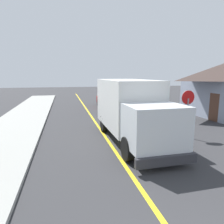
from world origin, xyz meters
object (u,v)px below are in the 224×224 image
at_px(box_truck, 131,108).
at_px(parked_car_near, 123,107).
at_px(stop_sign, 188,105).
at_px(parked_car_mid, 107,100).

bearing_deg(box_truck, parked_car_near, 77.47).
distance_m(parked_car_near, stop_sign, 6.75).
xyz_separation_m(box_truck, parked_car_near, (1.37, 6.15, -0.97)).
bearing_deg(box_truck, parked_car_mid, 84.50).
bearing_deg(stop_sign, box_truck, 175.30).
bearing_deg(parked_car_near, stop_sign, -74.21).
relative_size(parked_car_near, stop_sign, 1.69).
xyz_separation_m(parked_car_near, parked_car_mid, (-0.24, 5.52, 0.00)).
xyz_separation_m(parked_car_near, stop_sign, (1.81, -6.42, 1.06)).
bearing_deg(parked_car_near, box_truck, -102.53).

